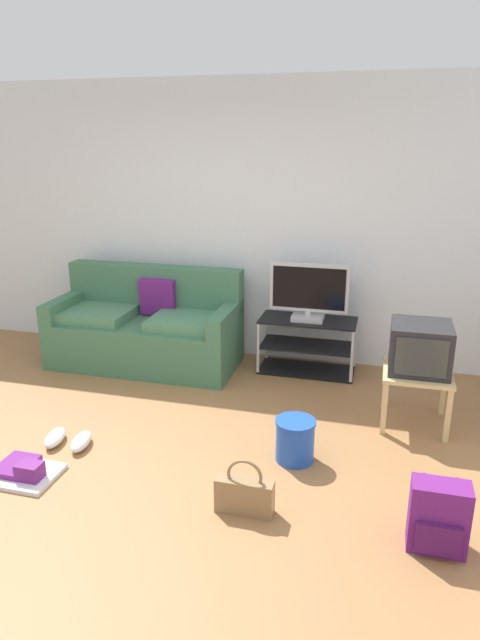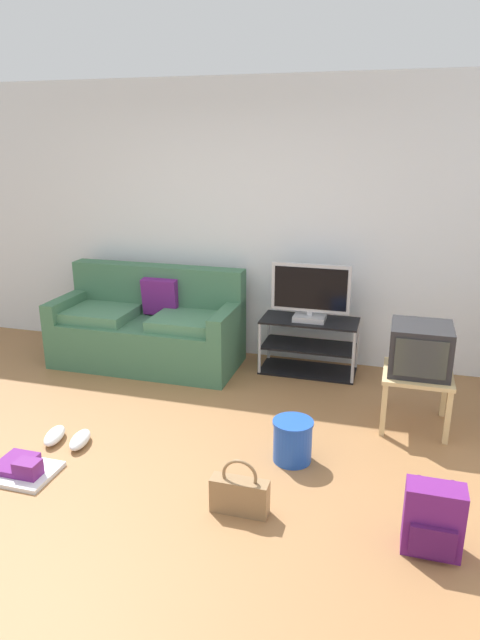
{
  "view_description": "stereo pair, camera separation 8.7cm",
  "coord_description": "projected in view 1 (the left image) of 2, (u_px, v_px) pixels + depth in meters",
  "views": [
    {
      "loc": [
        1.43,
        -2.91,
        2.14
      ],
      "look_at": [
        0.32,
        1.25,
        0.74
      ],
      "focal_mm": 31.4,
      "sensor_mm": 36.0,
      "label": 1
    },
    {
      "loc": [
        1.52,
        -2.89,
        2.14
      ],
      "look_at": [
        0.32,
        1.25,
        0.74
      ],
      "focal_mm": 31.4,
      "sensor_mm": 36.0,
      "label": 2
    }
  ],
  "objects": [
    {
      "name": "cleaning_bucket",
      "position": [
        295.0,
        439.0,
        3.87
      ],
      "size": [
        0.28,
        0.28,
        0.3
      ],
      "color": "blue",
      "rests_on": "ground_plane"
    },
    {
      "name": "flat_tv",
      "position": [
        309.0,
        293.0,
        5.16
      ],
      "size": [
        0.73,
        0.22,
        0.54
      ],
      "color": "#B2B2B7",
      "rests_on": "tv_stand"
    },
    {
      "name": "crt_tv",
      "position": [
        420.0,
        347.0,
        4.24
      ],
      "size": [
        0.45,
        0.44,
        0.37
      ],
      "color": "#232326",
      "rests_on": "side_table"
    },
    {
      "name": "ground_plane",
      "position": [
        144.0,
        481.0,
        3.69
      ],
      "size": [
        9.0,
        9.8,
        0.02
      ],
      "primitive_type": "cube",
      "color": "olive"
    },
    {
      "name": "sneakers_pair",
      "position": [
        68.0,
        439.0,
        4.09
      ],
      "size": [
        0.39,
        0.29,
        0.09
      ],
      "color": "white",
      "rests_on": "ground_plane"
    },
    {
      "name": "tv_stand",
      "position": [
        307.0,
        345.0,
        5.34
      ],
      "size": [
        0.91,
        0.42,
        0.52
      ],
      "color": "black",
      "rests_on": "ground_plane"
    },
    {
      "name": "couch",
      "position": [
        147.0,
        329.0,
        5.52
      ],
      "size": [
        1.81,
        0.81,
        0.94
      ],
      "color": "#3D6B4C",
      "rests_on": "ground_plane"
    },
    {
      "name": "wall_back",
      "position": [
        240.0,
        223.0,
        5.52
      ],
      "size": [
        9.0,
        0.1,
        2.7
      ],
      "primitive_type": "cube",
      "color": "silver",
      "rests_on": "ground_plane"
    },
    {
      "name": "floor_tray",
      "position": [
        24.0,
        472.0,
        3.7
      ],
      "size": [
        0.43,
        0.36,
        0.14
      ],
      "color": "silver",
      "rests_on": "ground_plane"
    },
    {
      "name": "backpack",
      "position": [
        438.0,
        517.0,
        3.01
      ],
      "size": [
        0.31,
        0.24,
        0.4
      ],
      "rotation": [
        0.0,
        0.0,
        0.2
      ],
      "color": "#661E70",
      "rests_on": "ground_plane"
    },
    {
      "name": "side_table",
      "position": [
        417.0,
        379.0,
        4.3
      ],
      "size": [
        0.51,
        0.51,
        0.45
      ],
      "color": "tan",
      "rests_on": "ground_plane"
    },
    {
      "name": "handbag",
      "position": [
        245.0,
        494.0,
        3.33
      ],
      "size": [
        0.35,
        0.11,
        0.36
      ],
      "rotation": [
        0.0,
        0.0,
        0.32
      ],
      "color": "olive",
      "rests_on": "ground_plane"
    }
  ]
}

